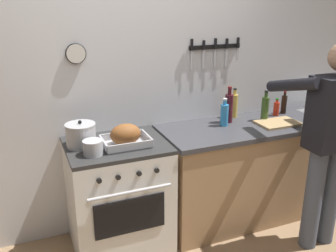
% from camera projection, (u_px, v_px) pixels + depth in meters
% --- Properties ---
extents(wall_back, '(6.00, 0.13, 2.60)m').
position_uv_depth(wall_back, '(129.00, 80.00, 3.12)').
color(wall_back, silver).
rests_on(wall_back, ground).
extents(counter_block, '(2.03, 0.65, 0.90)m').
position_uv_depth(counter_block, '(267.00, 166.00, 3.52)').
color(counter_block, tan).
rests_on(counter_block, ground).
extents(stove, '(0.76, 0.67, 0.90)m').
position_uv_depth(stove, '(119.00, 196.00, 3.01)').
color(stove, white).
rests_on(stove, ground).
extents(person_cook, '(0.51, 0.63, 1.66)m').
position_uv_depth(person_cook, '(329.00, 136.00, 2.88)').
color(person_cook, '#4C566B').
rests_on(person_cook, ground).
extents(roasting_pan, '(0.35, 0.26, 0.17)m').
position_uv_depth(roasting_pan, '(126.00, 136.00, 2.80)').
color(roasting_pan, '#B7B7BC').
rests_on(roasting_pan, stove).
extents(stock_pot, '(0.22, 0.22, 0.21)m').
position_uv_depth(stock_pot, '(81.00, 135.00, 2.78)').
color(stock_pot, '#B7B7BC').
rests_on(stock_pot, stove).
extents(saucepan, '(0.14, 0.14, 0.11)m').
position_uv_depth(saucepan, '(93.00, 148.00, 2.65)').
color(saucepan, '#B7B7BC').
rests_on(saucepan, stove).
extents(cutting_board, '(0.36, 0.24, 0.02)m').
position_uv_depth(cutting_board, '(278.00, 123.00, 3.29)').
color(cutting_board, tan).
rests_on(cutting_board, counter_block).
extents(bottle_hot_sauce, '(0.05, 0.05, 0.16)m').
position_uv_depth(bottle_hot_sauce, '(276.00, 108.00, 3.51)').
color(bottle_hot_sauce, red).
rests_on(bottle_hot_sauce, counter_block).
extents(bottle_wine_red, '(0.07, 0.07, 0.32)m').
position_uv_depth(bottle_wine_red, '(229.00, 107.00, 3.30)').
color(bottle_wine_red, '#47141E').
rests_on(bottle_wine_red, counter_block).
extents(bottle_dish_soap, '(0.07, 0.07, 0.24)m').
position_uv_depth(bottle_dish_soap, '(224.00, 114.00, 3.23)').
color(bottle_dish_soap, '#338CCC').
rests_on(bottle_dish_soap, counter_block).
extents(bottle_soy_sauce, '(0.05, 0.05, 0.22)m').
position_uv_depth(bottle_soy_sauce, '(284.00, 104.00, 3.57)').
color(bottle_soy_sauce, black).
rests_on(bottle_soy_sauce, counter_block).
extents(bottle_olive_oil, '(0.07, 0.07, 0.27)m').
position_uv_depth(bottle_olive_oil, '(265.00, 108.00, 3.36)').
color(bottle_olive_oil, '#385623').
rests_on(bottle_olive_oil, counter_block).
extents(bottle_cooking_oil, '(0.07, 0.07, 0.27)m').
position_uv_depth(bottle_cooking_oil, '(234.00, 105.00, 3.45)').
color(bottle_cooking_oil, gold).
rests_on(bottle_cooking_oil, counter_block).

